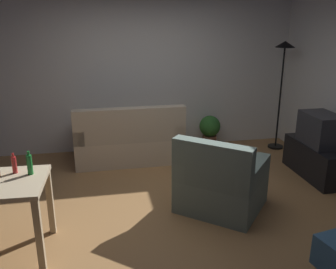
{
  "coord_description": "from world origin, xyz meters",
  "views": [
    {
      "loc": [
        -0.76,
        -3.86,
        2.2
      ],
      "look_at": [
        0.1,
        0.5,
        0.75
      ],
      "focal_mm": 39.12,
      "sensor_mm": 36.0,
      "label": 1
    }
  ],
  "objects_px": {
    "couch": "(129,142)",
    "tv": "(321,129)",
    "torchiere_lamp": "(283,66)",
    "bottle_green": "(30,164)",
    "armchair": "(220,184)",
    "bottle_red": "(14,165)",
    "tv_stand": "(317,160)",
    "potted_plant": "(210,129)"
  },
  "relations": [
    {
      "from": "couch",
      "to": "tv",
      "type": "relative_size",
      "value": 2.75
    },
    {
      "from": "torchiere_lamp",
      "to": "bottle_green",
      "type": "xyz_separation_m",
      "value": [
        -3.67,
        -2.16,
        -0.55
      ]
    },
    {
      "from": "bottle_green",
      "to": "couch",
      "type": "bearing_deg",
      "value": 61.62
    },
    {
      "from": "bottle_green",
      "to": "armchair",
      "type": "bearing_deg",
      "value": 8.76
    },
    {
      "from": "couch",
      "to": "bottle_red",
      "type": "height_order",
      "value": "bottle_red"
    },
    {
      "from": "tv_stand",
      "to": "torchiere_lamp",
      "type": "bearing_deg",
      "value": 0.0
    },
    {
      "from": "armchair",
      "to": "couch",
      "type": "bearing_deg",
      "value": -22.78
    },
    {
      "from": "couch",
      "to": "torchiere_lamp",
      "type": "height_order",
      "value": "torchiere_lamp"
    },
    {
      "from": "tv_stand",
      "to": "potted_plant",
      "type": "bearing_deg",
      "value": 38.63
    },
    {
      "from": "armchair",
      "to": "bottle_green",
      "type": "xyz_separation_m",
      "value": [
        -2.01,
        -0.31,
        0.54
      ]
    },
    {
      "from": "tv_stand",
      "to": "bottle_red",
      "type": "distance_m",
      "value": 3.97
    },
    {
      "from": "tv_stand",
      "to": "couch",
      "type": "bearing_deg",
      "value": 66.42
    },
    {
      "from": "potted_plant",
      "to": "bottle_red",
      "type": "relative_size",
      "value": 2.8
    },
    {
      "from": "couch",
      "to": "tv_stand",
      "type": "xyz_separation_m",
      "value": [
        2.56,
        -1.12,
        -0.07
      ]
    },
    {
      "from": "tv_stand",
      "to": "potted_plant",
      "type": "xyz_separation_m",
      "value": [
        -1.14,
        1.43,
        0.09
      ]
    },
    {
      "from": "potted_plant",
      "to": "bottle_green",
      "type": "relative_size",
      "value": 2.45
    },
    {
      "from": "tv_stand",
      "to": "bottle_red",
      "type": "bearing_deg",
      "value": 103.03
    },
    {
      "from": "tv",
      "to": "bottle_green",
      "type": "height_order",
      "value": "bottle_green"
    },
    {
      "from": "tv",
      "to": "tv_stand",
      "type": "bearing_deg",
      "value": 90.0
    },
    {
      "from": "tv",
      "to": "bottle_green",
      "type": "bearing_deg",
      "value": 104.4
    },
    {
      "from": "armchair",
      "to": "bottle_green",
      "type": "distance_m",
      "value": 2.11
    },
    {
      "from": "potted_plant",
      "to": "bottle_red",
      "type": "bearing_deg",
      "value": -139.2
    },
    {
      "from": "couch",
      "to": "armchair",
      "type": "xyz_separation_m",
      "value": [
        0.9,
        -1.75,
        0.01
      ]
    },
    {
      "from": "tv",
      "to": "bottle_green",
      "type": "distance_m",
      "value": 3.8
    },
    {
      "from": "torchiere_lamp",
      "to": "armchair",
      "type": "height_order",
      "value": "torchiere_lamp"
    },
    {
      "from": "torchiere_lamp",
      "to": "potted_plant",
      "type": "height_order",
      "value": "torchiere_lamp"
    },
    {
      "from": "tv",
      "to": "armchair",
      "type": "bearing_deg",
      "value": 110.86
    },
    {
      "from": "couch",
      "to": "potted_plant",
      "type": "distance_m",
      "value": 1.45
    },
    {
      "from": "tv_stand",
      "to": "tv",
      "type": "height_order",
      "value": "tv"
    },
    {
      "from": "torchiere_lamp",
      "to": "potted_plant",
      "type": "relative_size",
      "value": 3.18
    },
    {
      "from": "tv",
      "to": "armchair",
      "type": "relative_size",
      "value": 0.49
    },
    {
      "from": "tv_stand",
      "to": "armchair",
      "type": "relative_size",
      "value": 0.89
    },
    {
      "from": "tv_stand",
      "to": "armchair",
      "type": "xyz_separation_m",
      "value": [
        -1.66,
        -0.63,
        0.08
      ]
    },
    {
      "from": "torchiere_lamp",
      "to": "potted_plant",
      "type": "bearing_deg",
      "value": 169.44
    },
    {
      "from": "potted_plant",
      "to": "bottle_green",
      "type": "bearing_deg",
      "value": -136.84
    },
    {
      "from": "potted_plant",
      "to": "couch",
      "type": "bearing_deg",
      "value": -167.58
    },
    {
      "from": "armchair",
      "to": "bottle_red",
      "type": "bearing_deg",
      "value": 46.6
    },
    {
      "from": "torchiere_lamp",
      "to": "bottle_red",
      "type": "bearing_deg",
      "value": -151.21
    },
    {
      "from": "tv_stand",
      "to": "tv",
      "type": "bearing_deg",
      "value": -90.0
    },
    {
      "from": "couch",
      "to": "bottle_red",
      "type": "bearing_deg",
      "value": 57.74
    },
    {
      "from": "tv_stand",
      "to": "armchair",
      "type": "distance_m",
      "value": 1.78
    },
    {
      "from": "armchair",
      "to": "bottle_red",
      "type": "relative_size",
      "value": 6.04
    }
  ]
}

